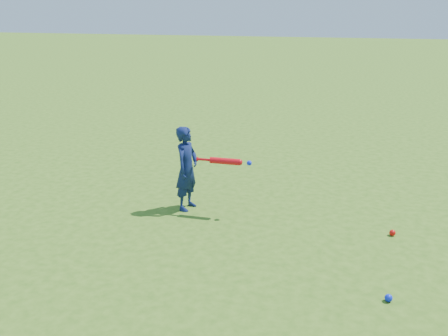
# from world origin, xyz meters

# --- Properties ---
(ground) EXTENTS (80.00, 80.00, 0.00)m
(ground) POSITION_xyz_m (0.00, 0.00, 0.00)
(ground) COLOR #376417
(ground) RESTS_ON ground
(child) EXTENTS (0.33, 0.44, 1.11)m
(child) POSITION_xyz_m (0.09, 0.55, 0.56)
(child) COLOR #0F1B4A
(child) RESTS_ON ground
(ground_ball_red) EXTENTS (0.07, 0.07, 0.07)m
(ground_ball_red) POSITION_xyz_m (2.69, 0.40, 0.04)
(ground_ball_red) COLOR red
(ground_ball_red) RESTS_ON ground
(ground_ball_blue) EXTENTS (0.07, 0.07, 0.07)m
(ground_ball_blue) POSITION_xyz_m (2.59, -1.05, 0.04)
(ground_ball_blue) COLOR #0D23E1
(ground_ball_blue) RESTS_ON ground
(bat_swing) EXTENTS (0.71, 0.09, 0.08)m
(bat_swing) POSITION_xyz_m (0.65, 0.51, 0.71)
(bat_swing) COLOR red
(bat_swing) RESTS_ON ground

